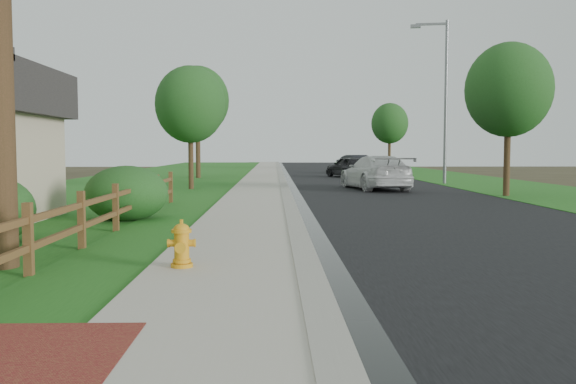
{
  "coord_description": "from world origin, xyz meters",
  "views": [
    {
      "loc": [
        -0.12,
        -5.85,
        1.85
      ],
      "look_at": [
        0.12,
        4.1,
        1.15
      ],
      "focal_mm": 38.0,
      "sensor_mm": 36.0,
      "label": 1
    }
  ],
  "objects_px": {
    "fire_hydrant": "(182,245)",
    "white_suv": "(375,173)",
    "dark_car_mid": "(349,167)",
    "streetlight": "(443,92)",
    "ranch_fence": "(100,211)"
  },
  "relations": [
    {
      "from": "fire_hydrant",
      "to": "white_suv",
      "type": "height_order",
      "value": "white_suv"
    },
    {
      "from": "white_suv",
      "to": "dark_car_mid",
      "type": "xyz_separation_m",
      "value": [
        0.29,
        12.16,
        -0.08
      ]
    },
    {
      "from": "dark_car_mid",
      "to": "white_suv",
      "type": "bearing_deg",
      "value": 66.47
    },
    {
      "from": "dark_car_mid",
      "to": "streetlight",
      "type": "relative_size",
      "value": 0.47
    },
    {
      "from": "dark_car_mid",
      "to": "streetlight",
      "type": "bearing_deg",
      "value": 95.47
    },
    {
      "from": "white_suv",
      "to": "dark_car_mid",
      "type": "distance_m",
      "value": 12.16
    },
    {
      "from": "ranch_fence",
      "to": "streetlight",
      "type": "distance_m",
      "value": 23.98
    },
    {
      "from": "fire_hydrant",
      "to": "white_suv",
      "type": "xyz_separation_m",
      "value": [
        6.04,
        18.79,
        0.36
      ]
    },
    {
      "from": "ranch_fence",
      "to": "fire_hydrant",
      "type": "relative_size",
      "value": 23.79
    },
    {
      "from": "streetlight",
      "to": "ranch_fence",
      "type": "bearing_deg",
      "value": -121.86
    },
    {
      "from": "fire_hydrant",
      "to": "ranch_fence",
      "type": "bearing_deg",
      "value": 123.06
    },
    {
      "from": "ranch_fence",
      "to": "fire_hydrant",
      "type": "height_order",
      "value": "ranch_fence"
    },
    {
      "from": "dark_car_mid",
      "to": "ranch_fence",
      "type": "bearing_deg",
      "value": 50.89
    },
    {
      "from": "ranch_fence",
      "to": "fire_hydrant",
      "type": "bearing_deg",
      "value": -56.94
    },
    {
      "from": "fire_hydrant",
      "to": "streetlight",
      "type": "xyz_separation_m",
      "value": [
        10.34,
        23.29,
        4.46
      ]
    }
  ]
}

